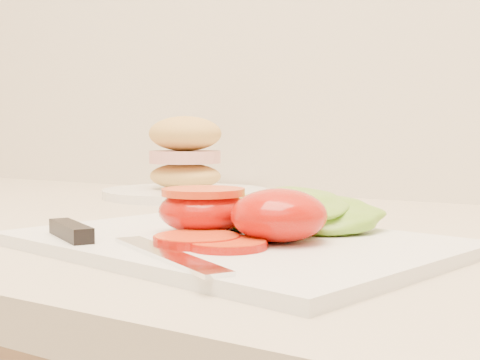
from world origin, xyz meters
The scene contains 9 objects.
cutting_board centered at (-0.41, 1.55, 0.94)m, with size 0.34×0.24×0.01m, color white.
tomato_half_dome centered at (-0.37, 1.55, 0.96)m, with size 0.07×0.07×0.04m, color #B00400.
tomato_half_cut centered at (-0.45, 1.55, 0.96)m, with size 0.07×0.07×0.04m.
tomato_slice_0 centered at (-0.42, 1.51, 0.94)m, with size 0.06×0.06×0.01m, color #F25A1C.
tomato_slice_1 centered at (-0.39, 1.50, 0.94)m, with size 0.06×0.06×0.01m, color #F25A1C.
lettuce_leaf_0 centered at (-0.42, 1.62, 0.95)m, with size 0.16×0.10×0.03m, color #7BBB31.
lettuce_leaf_1 centered at (-0.37, 1.62, 0.95)m, with size 0.12×0.08×0.03m, color #7BBB31.
knife centered at (-0.47, 1.47, 0.94)m, with size 0.22×0.09×0.01m.
sandwich_plate centered at (-0.71, 1.88, 0.97)m, with size 0.24×0.24×0.12m.
Camera 1 is at (-0.12, 1.11, 1.02)m, focal length 50.00 mm.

